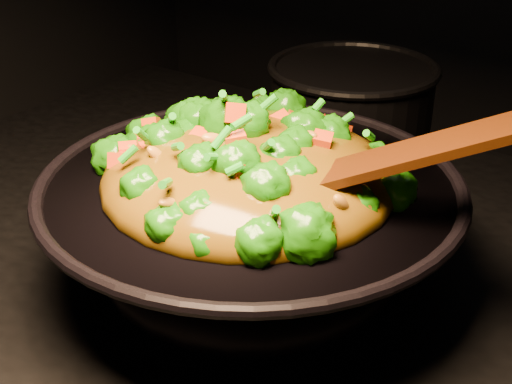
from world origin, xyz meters
The scene contains 4 objects.
wok centered at (0.04, -0.06, 0.96)m, with size 0.44×0.44×0.12m, color black, non-canonical shape.
stir_fry centered at (0.04, -0.06, 1.08)m, with size 0.31×0.31×0.11m, color #1C6E07, non-canonical shape.
spatula centered at (0.18, -0.05, 1.08)m, with size 0.34×0.05×0.01m, color #3C0E04.
back_pot centered at (-0.05, 0.32, 0.97)m, with size 0.25×0.25×0.14m, color black.
Camera 1 is at (0.45, -0.60, 1.37)m, focal length 50.00 mm.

